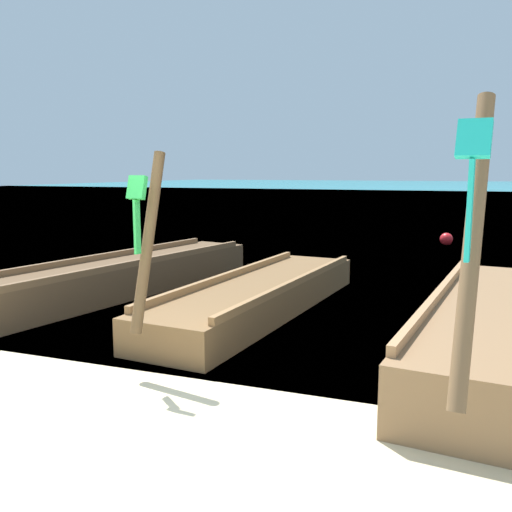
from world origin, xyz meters
name	(u,v)px	position (x,y,z in m)	size (l,w,h in m)	color
ground	(126,425)	(0.00, 0.00, 0.00)	(120.00, 120.00, 0.00)	beige
sea_water	(440,190)	(0.00, 61.16, 0.00)	(120.00, 120.00, 0.00)	teal
longtail_boat_pink_ribbon	(108,280)	(-3.02, 4.02, 0.30)	(2.39, 7.01, 2.57)	brown
longtail_boat_green_ribbon	(260,296)	(-0.25, 4.01, 0.25)	(1.72, 5.80, 2.35)	brown
longtail_boat_turquoise_ribbon	(492,328)	(2.97, 3.01, 0.33)	(1.88, 6.03, 2.68)	olive
mooring_buoy_near	(446,239)	(2.17, 13.04, 0.19)	(0.36, 0.36, 0.36)	red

